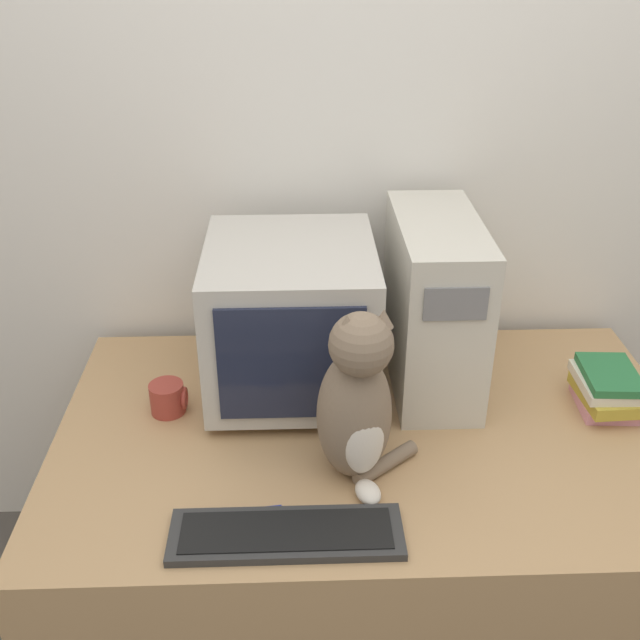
{
  "coord_description": "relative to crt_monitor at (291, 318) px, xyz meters",
  "views": [
    {
      "loc": [
        -0.18,
        -0.99,
        1.82
      ],
      "look_at": [
        -0.13,
        0.49,
        1.0
      ],
      "focal_mm": 42.0,
      "sensor_mm": 36.0,
      "label": 1
    }
  ],
  "objects": [
    {
      "name": "crt_monitor",
      "position": [
        0.0,
        0.0,
        0.0
      ],
      "size": [
        0.42,
        0.46,
        0.39
      ],
      "color": "#BCB7AD",
      "rests_on": "desk"
    },
    {
      "name": "keyboard",
      "position": [
        -0.01,
        -0.55,
        -0.19
      ],
      "size": [
        0.47,
        0.14,
        0.02
      ],
      "color": "#2D2D2D",
      "rests_on": "desk"
    },
    {
      "name": "computer_tower",
      "position": [
        0.37,
        0.03,
        0.02
      ],
      "size": [
        0.2,
        0.47,
        0.45
      ],
      "color": "beige",
      "rests_on": "desk"
    },
    {
      "name": "cat",
      "position": [
        0.14,
        -0.36,
        -0.01
      ],
      "size": [
        0.25,
        0.23,
        0.42
      ],
      "rotation": [
        0.0,
        0.0,
        0.28
      ],
      "color": "#7A6651",
      "rests_on": "desk"
    },
    {
      "name": "book_stack",
      "position": [
        0.79,
        -0.13,
        -0.15
      ],
      "size": [
        0.15,
        0.2,
        0.11
      ],
      "color": "pink",
      "rests_on": "desk"
    },
    {
      "name": "pen",
      "position": [
        -0.1,
        -0.47,
        -0.2
      ],
      "size": [
        0.16,
        0.03,
        0.01
      ],
      "color": "navy",
      "rests_on": "desk"
    },
    {
      "name": "mug",
      "position": [
        -0.31,
        -0.11,
        -0.16
      ],
      "size": [
        0.09,
        0.09,
        0.08
      ],
      "color": "#9E382D",
      "rests_on": "desk"
    },
    {
      "name": "wall_back",
      "position": [
        0.2,
        0.34,
        0.34
      ],
      "size": [
        7.0,
        0.05,
        2.5
      ],
      "color": "silver",
      "rests_on": "ground_plane"
    },
    {
      "name": "desk",
      "position": [
        0.2,
        -0.19,
        -0.56
      ],
      "size": [
        1.53,
        0.93,
        0.71
      ],
      "color": "tan",
      "rests_on": "ground_plane"
    }
  ]
}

